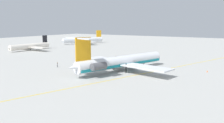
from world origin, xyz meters
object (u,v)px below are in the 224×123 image
Objects in this scene: airliner_mid_right at (29,46)px; ground_crew_near_nose at (57,64)px; airliner_far_right at (82,40)px; ground_crew_near_tail at (116,57)px; safety_cone_nose at (207,71)px; main_jetliner at (120,62)px.

ground_crew_near_nose is (-28.36, -51.65, -1.27)m from airliner_mid_right.
airliner_far_right is 94.94m from ground_crew_near_nose.
ground_crew_near_tail is (25.85, -8.56, 0.03)m from ground_crew_near_nose.
safety_cone_nose is at bearing 86.64° from airliner_far_right.
main_jetliner is 1.25× the size of airliner_far_right.
main_jetliner reaches higher than airliner_far_right.
airliner_far_right is (49.83, 2.17, 0.53)m from airliner_mid_right.
ground_crew_near_nose is at bearing 61.21° from airliner_far_right.
airliner_mid_right is 0.86× the size of airliner_far_right.
airliner_mid_right is at bearing 29.16° from airliner_far_right.
safety_cone_nose is at bearing 126.51° from ground_crew_near_tail.
ground_crew_near_tail is (-2.51, -60.21, -1.23)m from airliner_mid_right.
airliner_mid_right is 49.31× the size of safety_cone_nose.
safety_cone_nose is at bearing 86.49° from airliner_mid_right.
airliner_far_right is 81.44m from ground_crew_near_tail.
safety_cone_nose is (20.10, -46.68, -0.85)m from ground_crew_near_nose.
main_jetliner is 28.35m from safety_cone_nose.
airliner_far_right reaches higher than ground_crew_near_nose.
airliner_mid_right is 98.69m from safety_cone_nose.
main_jetliner is 21.46× the size of ground_crew_near_tail.
airliner_far_right is at bearing -1.42° from ground_crew_near_nose.
main_jetliner is 1.45× the size of airliner_mid_right.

